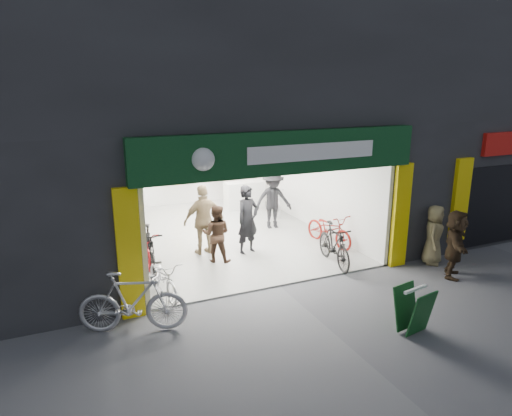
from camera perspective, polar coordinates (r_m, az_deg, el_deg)
ground at (r=10.45m, az=3.04°, el=-9.77°), size 60.00×60.00×0.00m
building at (r=14.40m, az=-2.62°, el=14.83°), size 17.00×10.27×8.00m
bike_left_front at (r=10.04m, az=-11.51°, el=-8.53°), size 0.75×1.66×0.84m
bike_left_midfront at (r=11.25m, az=-13.10°, el=-5.20°), size 0.70×1.92×1.13m
bike_left_midback at (r=11.88m, az=-13.67°, el=-4.72°), size 0.67×1.73×0.90m
bike_left_back at (r=13.92m, az=-15.33°, el=-1.70°), size 0.58×1.66×0.98m
bike_right_front at (r=11.58m, az=9.73°, el=-4.57°), size 0.76×1.84×1.07m
bike_right_mid at (r=13.00m, az=9.13°, el=-2.64°), size 0.91×1.86×0.94m
bike_right_back at (r=15.94m, az=2.29°, el=1.04°), size 0.80×1.75×1.01m
parked_bike at (r=8.76m, az=-15.15°, el=-11.23°), size 2.05×1.17×1.19m
customer_a at (r=12.07m, az=-1.04°, el=-1.52°), size 0.79×0.64×1.87m
customer_b at (r=11.57m, az=-4.99°, el=-3.27°), size 0.92×0.85×1.51m
customer_c at (r=14.18m, az=2.14°, el=0.98°), size 1.27×0.83×1.85m
customer_d at (r=12.06m, az=-6.52°, el=-1.55°), size 1.15×0.55×1.91m
pedestrian_near at (r=12.30m, az=21.32°, el=-3.13°), size 0.88×0.85×1.52m
pedestrian_far at (r=11.62m, az=23.62°, el=-4.15°), size 1.41×1.41×1.63m
sandwich_board at (r=8.95m, az=19.09°, el=-11.83°), size 0.64×0.65×0.85m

